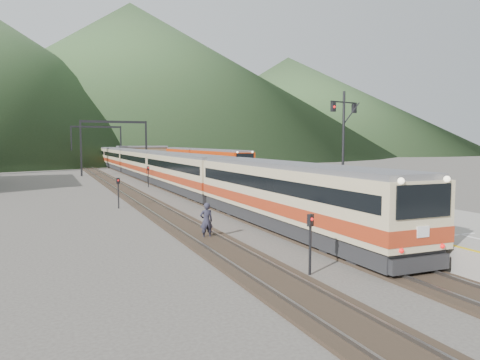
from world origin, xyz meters
name	(u,v)px	position (x,y,z in m)	size (l,w,h in m)	color
ground	(374,262)	(0.00, 0.00, 0.00)	(400.00, 400.00, 0.00)	#47423D
track_main	(157,182)	(0.00, 40.00, 0.07)	(2.60, 200.00, 0.23)	black
track_far	(114,184)	(-5.00, 40.00, 0.07)	(2.60, 200.00, 0.23)	black
track_second	(245,179)	(11.50, 40.00, 0.07)	(2.60, 200.00, 0.23)	black
platform	(207,179)	(5.60, 38.00, 0.50)	(8.00, 100.00, 1.00)	gray
gantry_near	(114,137)	(-2.85, 55.00, 5.59)	(9.55, 0.25, 8.00)	black
gantry_far	(96,138)	(-2.85, 80.00, 5.59)	(9.55, 0.25, 8.00)	black
station_shed	(142,154)	(5.60, 78.00, 2.57)	(9.40, 4.40, 3.10)	brown
hill_b	(131,78)	(30.00, 230.00, 37.50)	(220.00, 220.00, 75.00)	#2E4B26
hill_c	(288,104)	(110.00, 210.00, 25.00)	(160.00, 160.00, 50.00)	#2E4B26
main_train	(142,163)	(0.00, 48.88, 2.06)	(3.00, 102.90, 3.66)	tan
second_train	(198,159)	(11.50, 60.18, 2.03)	(2.95, 40.20, 3.60)	#AE2C06
signal_mast	(343,139)	(2.91, 6.45, 5.09)	(2.13, 0.74, 6.68)	black
short_signal_a	(310,236)	(-3.40, -0.54, 1.46)	(0.27, 0.23, 2.27)	black
short_signal_b	(148,174)	(-2.02, 35.20, 1.46)	(0.24, 0.19, 2.27)	black
short_signal_c	(118,189)	(-7.39, 19.84, 1.46)	(0.26, 0.23, 2.27)	black
worker	(206,221)	(-4.88, 7.03, 0.93)	(0.68, 0.44, 1.86)	#242433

